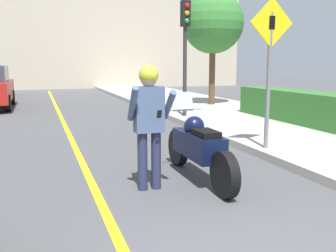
{
  "coord_description": "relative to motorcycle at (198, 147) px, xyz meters",
  "views": [
    {
      "loc": [
        -1.29,
        -1.62,
        1.78
      ],
      "look_at": [
        0.57,
        3.72,
        0.83
      ],
      "focal_mm": 40.0,
      "sensor_mm": 36.0,
      "label": 1
    }
  ],
  "objects": [
    {
      "name": "crossing_sign",
      "position": [
        1.86,
        0.94,
        1.34
      ],
      "size": [
        0.91,
        0.08,
        2.82
      ],
      "color": "slate",
      "rests_on": "sidewalk_curb"
    },
    {
      "name": "traffic_light",
      "position": [
        2.04,
        5.65,
        2.07
      ],
      "size": [
        0.26,
        0.3,
        3.48
      ],
      "color": "#2D2D30",
      "rests_on": "sidewalk_curb"
    },
    {
      "name": "person_biker",
      "position": [
        -0.84,
        -0.22,
        0.57
      ],
      "size": [
        0.59,
        0.48,
        1.76
      ],
      "color": "#282D4C",
      "rests_on": "ground"
    },
    {
      "name": "road_center_line",
      "position": [
        -1.59,
        2.47,
        -0.5
      ],
      "size": [
        0.12,
        36.0,
        0.01
      ],
      "color": "yellow",
      "rests_on": "ground"
    },
    {
      "name": "hedge_row",
      "position": [
        4.61,
        3.39,
        0.07
      ],
      "size": [
        0.9,
        5.05,
        0.86
      ],
      "color": "#33702D",
      "rests_on": "sidewalk_curb"
    },
    {
      "name": "motorcycle",
      "position": [
        0.0,
        0.0,
        0.0
      ],
      "size": [
        0.62,
        2.38,
        1.3
      ],
      "color": "black",
      "rests_on": "ground"
    },
    {
      "name": "building_backdrop",
      "position": [
        -0.99,
        22.47,
        3.3
      ],
      "size": [
        28.0,
        1.2,
        7.61
      ],
      "color": "beige",
      "rests_on": "ground"
    },
    {
      "name": "street_tree",
      "position": [
        4.31,
        8.44,
        2.81
      ],
      "size": [
        2.39,
        2.39,
        4.38
      ],
      "color": "brown",
      "rests_on": "sidewalk_curb"
    }
  ]
}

